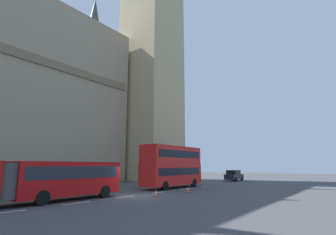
{
  "coord_description": "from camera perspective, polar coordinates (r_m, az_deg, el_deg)",
  "views": [
    {
      "loc": [
        -16.38,
        -16.46,
        2.59
      ],
      "look_at": [
        8.36,
        2.31,
        8.48
      ],
      "focal_mm": 27.28,
      "sensor_mm": 36.0,
      "label": 1
    }
  ],
  "objects": [
    {
      "name": "ground_plane",
      "position": [
        23.37,
        -8.27,
        -17.0
      ],
      "size": [
        160.0,
        160.0,
        0.0
      ],
      "primitive_type": "plane",
      "color": "#424244"
    },
    {
      "name": "traffic_cone_west",
      "position": [
        22.98,
        -2.71,
        -16.49
      ],
      "size": [
        0.36,
        0.36,
        0.58
      ],
      "color": "black",
      "rests_on": "ground_plane"
    },
    {
      "name": "double_decker_bus",
      "position": [
        31.26,
        1.01,
        -10.52
      ],
      "size": [
        9.27,
        2.54,
        4.9
      ],
      "color": "red",
      "rests_on": "ground_plane"
    },
    {
      "name": "traffic_cone_middle",
      "position": [
        25.97,
        4.4,
        -15.8
      ],
      "size": [
        0.36,
        0.36,
        0.58
      ],
      "color": "black",
      "rests_on": "ground_plane"
    },
    {
      "name": "articulated_bus",
      "position": [
        19.71,
        -33.06,
        -11.5
      ],
      "size": [
        17.58,
        2.54,
        2.9
      ],
      "color": "#B20F0F",
      "rests_on": "ground_plane"
    },
    {
      "name": "sedan_lead",
      "position": [
        47.13,
        14.53,
        -12.44
      ],
      "size": [
        4.4,
        1.86,
        1.85
      ],
      "color": "black",
      "rests_on": "ground_plane"
    },
    {
      "name": "lane_centre_marking",
      "position": [
        22.89,
        -9.54,
        -17.08
      ],
      "size": [
        29.8,
        0.16,
        0.01
      ],
      "color": "silver",
      "rests_on": "ground_plane"
    }
  ]
}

